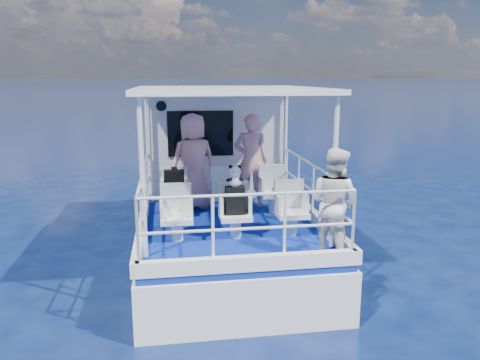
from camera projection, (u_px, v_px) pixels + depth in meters
The scene contains 20 objects.
ground at pixel (227, 264), 8.55m from camera, with size 2000.00×2000.00×0.00m, color #08133C.
hull at pixel (221, 245), 9.52m from camera, with size 3.00×7.00×1.60m, color white.
deck at pixel (220, 205), 9.34m from camera, with size 2.90×6.90×0.10m, color navy.
cabin at pixel (213, 139), 10.34m from camera, with size 2.85×2.00×2.20m, color white.
canopy at pixel (227, 90), 7.69m from camera, with size 3.00×3.20×0.08m, color white.
canopy_posts at pixel (228, 159), 7.88m from camera, with size 2.77×2.97×2.20m.
railings at pixel (231, 198), 7.70m from camera, with size 2.84×3.59×1.00m, color white, non-canonical shape.
seat_port_fwd at pixel (175, 206), 8.38m from camera, with size 0.48×0.46×0.38m, color silver.
seat_center_fwd at pixel (225, 204), 8.51m from camera, with size 0.48×0.46×0.38m, color silver.
seat_stbd_fwd at pixel (273, 202), 8.65m from camera, with size 0.48×0.46×0.38m, color silver.
seat_port_aft at pixel (177, 228), 7.12m from camera, with size 0.48×0.46×0.38m, color silver.
seat_center_aft at pixel (235, 226), 7.26m from camera, with size 0.48×0.46×0.38m, color silver.
seat_stbd_aft at pixel (292, 223), 7.39m from camera, with size 0.48×0.46×0.38m, color silver.
passenger_port_fwd at pixel (193, 162), 8.73m from camera, with size 0.67×0.48×1.80m, color pink.
passenger_stbd_fwd at pixel (251, 161), 8.89m from camera, with size 0.65×0.43×1.79m, color pink.
passenger_stbd_aft at pixel (334, 203), 6.41m from camera, with size 0.74×0.58×1.52m, color white.
backpack_port at pixel (174, 183), 8.25m from camera, with size 0.35×0.20×0.46m, color black.
backpack_center at pixel (235, 200), 7.16m from camera, with size 0.29×0.16×0.43m, color black.
compact_camera at pixel (174, 169), 8.20m from camera, with size 0.11×0.06×0.06m, color black.
panda at pixel (235, 176), 7.09m from camera, with size 0.22×0.18×0.34m, color white, non-canonical shape.
Camera 1 is at (-0.99, -7.97, 3.34)m, focal length 35.00 mm.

